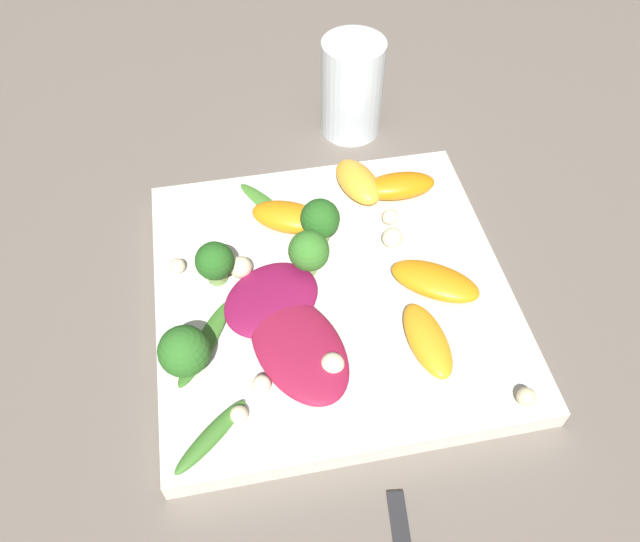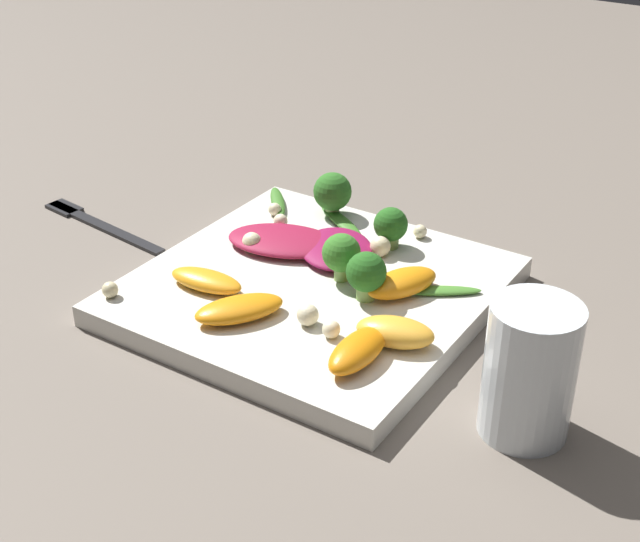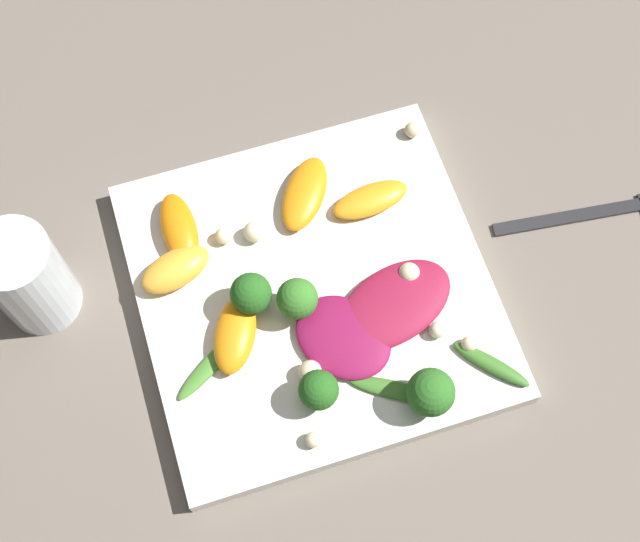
{
  "view_description": "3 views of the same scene",
  "coord_description": "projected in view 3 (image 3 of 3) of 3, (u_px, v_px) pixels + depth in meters",
  "views": [
    {
      "loc": [
        0.06,
        0.29,
        0.41
      ],
      "look_at": [
        0.01,
        0.0,
        0.04
      ],
      "focal_mm": 35.0,
      "sensor_mm": 36.0,
      "label": 1
    },
    {
      "loc": [
        -0.53,
        -0.35,
        0.39
      ],
      "look_at": [
        0.0,
        -0.01,
        0.03
      ],
      "focal_mm": 50.0,
      "sensor_mm": 36.0,
      "label": 2
    },
    {
      "loc": [
        0.25,
        -0.08,
        0.67
      ],
      "look_at": [
        -0.01,
        0.01,
        0.03
      ],
      "focal_mm": 50.0,
      "sensor_mm": 36.0,
      "label": 3
    }
  ],
  "objects": [
    {
      "name": "ground_plane",
      "position": [
        314.0,
        295.0,
        0.72
      ],
      "size": [
        2.4,
        2.4,
        0.0
      ],
      "primitive_type": "plane",
      "color": "#6B6056"
    },
    {
      "name": "macadamia_nut_0",
      "position": [
        469.0,
        344.0,
        0.68
      ],
      "size": [
        0.01,
        0.01,
        0.01
      ],
      "color": "beige",
      "rests_on": "plate"
    },
    {
      "name": "plate",
      "position": [
        314.0,
        291.0,
        0.71
      ],
      "size": [
        0.27,
        0.27,
        0.02
      ],
      "color": "silver",
      "rests_on": "ground_plane"
    },
    {
      "name": "orange_segment_0",
      "position": [
        235.0,
        334.0,
        0.68
      ],
      "size": [
        0.07,
        0.06,
        0.02
      ],
      "color": "orange",
      "rests_on": "plate"
    },
    {
      "name": "macadamia_nut_2",
      "position": [
        437.0,
        330.0,
        0.68
      ],
      "size": [
        0.01,
        0.01,
        0.01
      ],
      "color": "beige",
      "rests_on": "plate"
    },
    {
      "name": "orange_segment_4",
      "position": [
        304.0,
        194.0,
        0.73
      ],
      "size": [
        0.08,
        0.07,
        0.02
      ],
      "color": "orange",
      "rests_on": "plate"
    },
    {
      "name": "macadamia_nut_1",
      "position": [
        223.0,
        236.0,
        0.71
      ],
      "size": [
        0.01,
        0.01,
        0.01
      ],
      "color": "beige",
      "rests_on": "plate"
    },
    {
      "name": "broccoli_floret_2",
      "position": [
        319.0,
        391.0,
        0.65
      ],
      "size": [
        0.03,
        0.03,
        0.04
      ],
      "color": "#7A9E51",
      "rests_on": "plate"
    },
    {
      "name": "fork",
      "position": [
        610.0,
        210.0,
        0.75
      ],
      "size": [
        0.03,
        0.16,
        0.01
      ],
      "color": "#262628",
      "rests_on": "ground_plane"
    },
    {
      "name": "macadamia_nut_4",
      "position": [
        310.0,
        372.0,
        0.67
      ],
      "size": [
        0.02,
        0.02,
        0.02
      ],
      "color": "beige",
      "rests_on": "plate"
    },
    {
      "name": "drinking_glass",
      "position": [
        28.0,
        278.0,
        0.68
      ],
      "size": [
        0.06,
        0.06,
        0.1
      ],
      "color": "white",
      "rests_on": "ground_plane"
    },
    {
      "name": "orange_segment_3",
      "position": [
        175.0,
        269.0,
        0.7
      ],
      "size": [
        0.05,
        0.06,
        0.02
      ],
      "color": "#FCAD33",
      "rests_on": "plate"
    },
    {
      "name": "orange_segment_2",
      "position": [
        179.0,
        228.0,
        0.71
      ],
      "size": [
        0.06,
        0.03,
        0.02
      ],
      "color": "orange",
      "rests_on": "plate"
    },
    {
      "name": "macadamia_nut_7",
      "position": [
        409.0,
        273.0,
        0.7
      ],
      "size": [
        0.02,
        0.02,
        0.02
      ],
      "color": "beige",
      "rests_on": "plate"
    },
    {
      "name": "macadamia_nut_5",
      "position": [
        412.0,
        130.0,
        0.75
      ],
      "size": [
        0.01,
        0.01,
        0.01
      ],
      "color": "beige",
      "rests_on": "plate"
    },
    {
      "name": "arugula_sprig_0",
      "position": [
        491.0,
        364.0,
        0.68
      ],
      "size": [
        0.06,
        0.05,
        0.01
      ],
      "color": "#3D7528",
      "rests_on": "plate"
    },
    {
      "name": "broccoli_floret_3",
      "position": [
        431.0,
        393.0,
        0.65
      ],
      "size": [
        0.04,
        0.04,
        0.04
      ],
      "color": "#7A9E51",
      "rests_on": "plate"
    },
    {
      "name": "orange_segment_1",
      "position": [
        370.0,
        200.0,
        0.73
      ],
      "size": [
        0.03,
        0.07,
        0.01
      ],
      "color": "orange",
      "rests_on": "plate"
    },
    {
      "name": "radicchio_leaf_1",
      "position": [
        394.0,
        304.0,
        0.69
      ],
      "size": [
        0.09,
        0.11,
        0.01
      ],
      "color": "maroon",
      "rests_on": "plate"
    },
    {
      "name": "arugula_sprig_2",
      "position": [
        211.0,
        364.0,
        0.68
      ],
      "size": [
        0.05,
        0.07,
        0.01
      ],
      "color": "#47842D",
      "rests_on": "plate"
    },
    {
      "name": "radicchio_leaf_0",
      "position": [
        343.0,
        337.0,
        0.68
      ],
      "size": [
        0.1,
        0.1,
        0.01
      ],
      "color": "maroon",
      "rests_on": "plate"
    },
    {
      "name": "arugula_sprig_1",
      "position": [
        399.0,
        391.0,
        0.67
      ],
      "size": [
        0.05,
        0.07,
        0.01
      ],
      "color": "#3D7528",
      "rests_on": "plate"
    },
    {
      "name": "macadamia_nut_3",
      "position": [
        313.0,
        440.0,
        0.65
      ],
      "size": [
        0.01,
        0.01,
        0.01
      ],
      "color": "beige",
      "rests_on": "plate"
    },
    {
      "name": "broccoli_floret_0",
      "position": [
        297.0,
        299.0,
        0.67
      ],
      "size": [
        0.03,
        0.03,
        0.04
      ],
      "color": "#84AD5B",
      "rests_on": "plate"
    },
    {
      "name": "macadamia_nut_6",
      "position": [
        254.0,
        232.0,
        0.71
      ],
      "size": [
        0.02,
        0.02,
        0.02
      ],
      "color": "beige",
      "rests_on": "plate"
    },
    {
      "name": "broccoli_floret_1",
      "position": [
        252.0,
        298.0,
        0.68
      ],
      "size": [
        0.03,
        0.03,
        0.04
      ],
      "color": "#7A9E51",
      "rests_on": "plate"
    }
  ]
}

